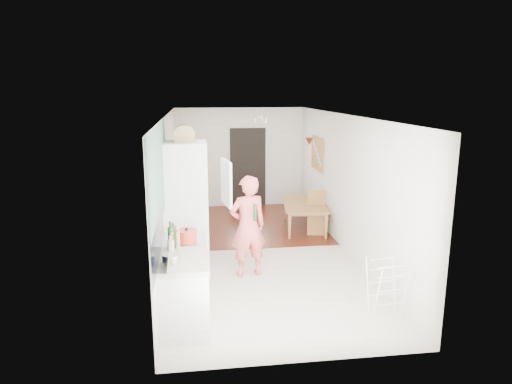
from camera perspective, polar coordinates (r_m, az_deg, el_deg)
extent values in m
cube|color=beige|center=(8.48, 0.39, -7.57)|extent=(3.20, 7.00, 0.01)
cube|color=#622710|center=(10.22, -1.05, -3.97)|extent=(3.20, 3.30, 0.01)
cube|color=slate|center=(6.00, -12.07, 1.97)|extent=(0.02, 3.00, 1.30)
cube|color=black|center=(5.64, -12.10, -6.07)|extent=(0.02, 1.90, 0.50)
cube|color=black|center=(11.60, -1.02, 3.08)|extent=(0.90, 0.04, 2.00)
cube|color=white|center=(5.89, -8.94, -12.66)|extent=(0.60, 0.90, 0.86)
cube|color=beige|center=(5.71, -9.09, -8.48)|extent=(0.62, 0.92, 0.06)
cube|color=white|center=(6.57, -8.81, -9.79)|extent=(0.60, 0.60, 0.88)
cube|color=#BBBBBD|center=(6.41, -8.95, -5.99)|extent=(0.60, 0.60, 0.04)
cube|color=white|center=(7.34, -8.61, -2.15)|extent=(0.66, 0.66, 2.15)
cube|color=white|center=(6.95, -3.74, 1.16)|extent=(0.14, 0.56, 0.70)
cube|color=white|center=(7.23, -6.28, 1.57)|extent=(0.02, 0.52, 0.66)
cube|color=tan|center=(10.23, 7.73, 4.79)|extent=(0.03, 0.90, 0.70)
cube|color=#9A5C36|center=(10.23, 7.65, 4.79)|extent=(0.00, 0.94, 0.74)
cone|color=maroon|center=(10.82, 6.65, 6.32)|extent=(0.18, 0.18, 0.16)
imported|color=#F76161|center=(7.19, -1.02, -3.19)|extent=(0.79, 0.61, 1.94)
imported|color=#9A5C36|center=(9.86, 6.24, -3.26)|extent=(0.94, 1.45, 0.48)
cube|color=gray|center=(9.69, -1.04, -1.76)|extent=(0.40, 0.40, 0.17)
cylinder|color=red|center=(6.27, -8.66, -5.43)|extent=(0.30, 0.30, 0.16)
cylinder|color=#BBBBBD|center=(5.57, -10.51, -8.15)|extent=(0.26, 0.26, 0.11)
cylinder|color=#1D4220|center=(6.98, -0.12, -2.57)|extent=(0.06, 0.06, 0.26)
cylinder|color=#1D4220|center=(5.89, -10.58, -5.88)|extent=(0.09, 0.09, 0.33)
cylinder|color=#1D4220|center=(6.04, -10.55, -5.65)|extent=(0.08, 0.08, 0.28)
cylinder|color=beige|center=(5.78, -10.60, -6.87)|extent=(0.11, 0.11, 0.21)
cylinder|color=tan|center=(6.16, -10.11, -5.41)|extent=(0.08, 0.08, 0.24)
cylinder|color=tan|center=(6.03, -9.78, -5.88)|extent=(0.07, 0.07, 0.23)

